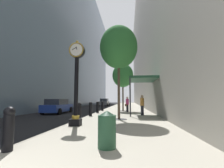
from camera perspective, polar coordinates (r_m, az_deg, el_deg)
name	(u,v)px	position (r m, az deg, el deg)	size (l,w,h in m)	color
ground_plane	(109,108)	(28.88, -0.96, -8.66)	(110.00, 110.00, 0.00)	black
sidewalk_right	(126,107)	(31.66, 5.14, -8.25)	(5.97, 80.00, 0.14)	#ADA593
building_block_left	(59,28)	(38.36, -18.71, 18.67)	(9.00, 80.00, 34.25)	slate
building_block_right	(162,29)	(35.46, 17.77, 18.70)	(9.00, 80.00, 31.96)	gray
street_clock	(76,78)	(8.70, -12.85, 2.26)	(0.84, 0.55, 4.64)	black
bollard_nearest	(9,128)	(5.17, -33.54, -13.11)	(0.29, 0.29, 1.18)	black
bollard_third	(79,111)	(10.58, -11.85, -9.63)	(0.29, 0.29, 1.18)	black
bollard_fourth	(90,108)	(13.50, -7.85, -8.81)	(0.29, 0.29, 1.18)	black
bollard_fifth	(98,107)	(16.46, -5.29, -8.26)	(0.29, 0.29, 1.18)	black
bollard_sixth	(102,106)	(19.45, -3.51, -7.87)	(0.29, 0.29, 1.18)	black
street_tree_near	(119,47)	(11.65, 2.43, 13.15)	(2.72, 2.72, 6.71)	#333335
street_tree_mid_near	(123,75)	(19.33, 3.96, 3.14)	(2.57, 2.57, 5.82)	#333335
trash_bin	(107,129)	(4.65, -1.85, -15.97)	(0.53, 0.53, 1.05)	#234C33
pedestrian_walking	(127,104)	(17.45, 5.61, -7.24)	(0.51, 0.51, 1.68)	#23232D
pedestrian_by_clock	(142,104)	(14.05, 10.94, -7.32)	(0.44, 0.44, 1.76)	#23232D
storefront_awning	(142,80)	(14.55, 10.79, 1.43)	(2.40, 3.60, 3.30)	#235138
car_grey_near	(104,102)	(37.70, -2.79, -6.69)	(2.15, 4.25, 1.73)	slate
car_blue_mid	(57,106)	(18.27, -19.26, -7.70)	(2.12, 4.30, 1.56)	navy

